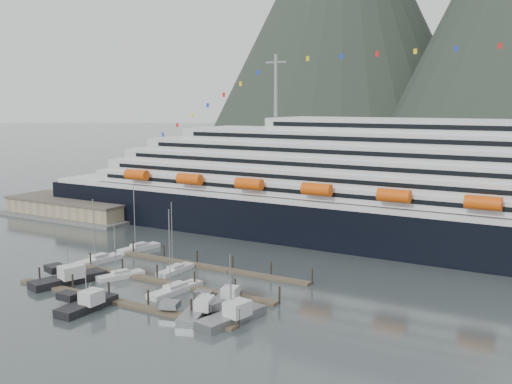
% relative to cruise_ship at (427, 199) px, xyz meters
% --- Properties ---
extents(ground, '(1600.00, 1600.00, 0.00)m').
position_rel_cruise_ship_xyz_m(ground, '(-30.03, -54.94, -12.04)').
color(ground, '#414C4C').
rests_on(ground, ground).
extents(cruise_ship, '(210.00, 30.40, 50.30)m').
position_rel_cruise_ship_xyz_m(cruise_ship, '(0.00, 0.00, 0.00)').
color(cruise_ship, black).
rests_on(cruise_ship, ground).
extents(warehouse, '(46.00, 20.00, 5.80)m').
position_rel_cruise_ship_xyz_m(warehouse, '(-102.03, -12.94, -9.79)').
color(warehouse, '#595956').
rests_on(warehouse, ground).
extents(dock_near, '(48.18, 2.28, 3.20)m').
position_rel_cruise_ship_xyz_m(dock_near, '(-34.95, -64.89, -11.73)').
color(dock_near, '#45382C').
rests_on(dock_near, ground).
extents(dock_mid, '(48.18, 2.28, 3.20)m').
position_rel_cruise_ship_xyz_m(dock_mid, '(-34.95, -51.89, -11.73)').
color(dock_mid, '#45382C').
rests_on(dock_mid, ground).
extents(dock_far, '(48.18, 2.28, 3.20)m').
position_rel_cruise_ship_xyz_m(dock_far, '(-34.95, -38.89, -11.73)').
color(dock_far, '#45382C').
rests_on(dock_far, ground).
extents(sailboat_a, '(4.00, 10.47, 14.49)m').
position_rel_cruise_ship_xyz_m(sailboat_a, '(-57.03, -47.49, -11.59)').
color(sailboat_a, silver).
rests_on(sailboat_a, ground).
extents(sailboat_b, '(2.60, 9.63, 15.00)m').
position_rel_cruise_ship_xyz_m(sailboat_b, '(-38.18, -44.96, -11.61)').
color(sailboat_b, silver).
rests_on(sailboat_b, ground).
extents(sailboat_c, '(5.93, 9.67, 11.86)m').
position_rel_cruise_ship_xyz_m(sailboat_c, '(-44.94, -53.70, -11.63)').
color(sailboat_c, silver).
rests_on(sailboat_c, ground).
extents(sailboat_d, '(4.12, 12.07, 15.99)m').
position_rel_cruise_ship_xyz_m(sailboat_d, '(-30.05, -55.37, -11.60)').
color(sailboat_d, silver).
rests_on(sailboat_d, ground).
extents(sailboat_e, '(4.56, 10.95, 15.91)m').
position_rel_cruise_ship_xyz_m(sailboat_e, '(-56.86, -34.95, -11.60)').
color(sailboat_e, silver).
rests_on(sailboat_e, ground).
extents(sailboat_h, '(4.85, 8.28, 11.04)m').
position_rel_cruise_ship_xyz_m(sailboat_h, '(-14.33, -60.83, -11.65)').
color(sailboat_h, silver).
rests_on(sailboat_h, ground).
extents(trawler_a, '(11.35, 14.90, 7.94)m').
position_rel_cruise_ship_xyz_m(trawler_a, '(-51.27, -61.18, -11.06)').
color(trawler_a, black).
rests_on(trawler_a, ground).
extents(trawler_b, '(8.62, 11.31, 7.32)m').
position_rel_cruise_ship_xyz_m(trawler_b, '(-37.17, -69.95, -11.12)').
color(trawler_b, black).
rests_on(trawler_b, ground).
extents(trawler_c, '(9.70, 12.62, 6.21)m').
position_rel_cruise_ship_xyz_m(trawler_c, '(-19.96, -62.64, -11.21)').
color(trawler_c, gray).
rests_on(trawler_c, ground).
extents(trawler_d, '(9.84, 13.21, 7.61)m').
position_rel_cruise_ship_xyz_m(trawler_d, '(-13.52, -62.26, -11.09)').
color(trawler_d, gray).
rests_on(trawler_d, ground).
extents(trawler_e, '(8.27, 10.44, 6.43)m').
position_rel_cruise_ship_xyz_m(trawler_e, '(-19.06, -55.94, -11.19)').
color(trawler_e, gray).
rests_on(trawler_e, ground).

